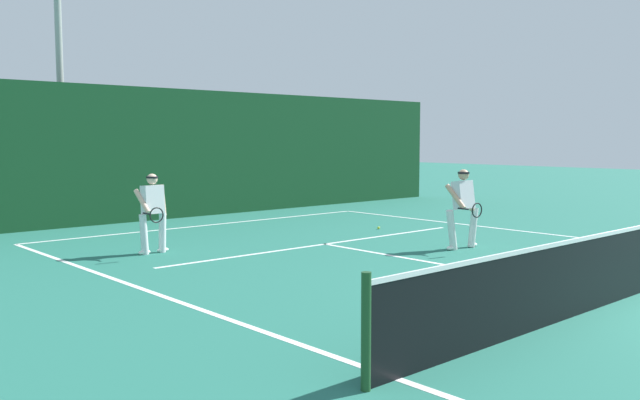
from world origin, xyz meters
The scene contains 12 objects.
ground_plane centered at (0.00, 0.00, 0.00)m, with size 80.00×80.00×0.00m, color #236858.
court_line_baseline_far centered at (0.00, 10.68, 0.00)m, with size 9.76×0.10×0.01m, color white.
court_line_sideline_left centered at (-4.88, 0.00, 0.00)m, with size 0.10×21.36×0.01m, color white.
court_line_service centered at (0.00, 6.36, 0.00)m, with size 7.96×0.10×0.01m, color white.
court_line_centre centered at (0.00, 3.20, 0.00)m, with size 0.10×6.40×0.01m, color white.
tennis_net centered at (0.00, 0.00, 0.51)m, with size 10.70×0.09×1.06m.
player_near centered at (1.68, 4.08, 0.88)m, with size 0.93×0.87×1.61m.
player_far centered at (-3.25, 7.73, 0.85)m, with size 0.73×0.87×1.55m.
tennis_ball centered at (2.57, 7.22, 0.03)m, with size 0.07×0.07×0.07m, color #D1E033.
tennis_ball_extra centered at (2.61, 1.75, 0.03)m, with size 0.07×0.07×0.07m, color #D1E033.
back_fence_windscreen centered at (0.00, 12.62, 1.80)m, with size 21.05×0.12×3.60m, color #134121.
light_pole centered at (-2.64, 13.77, 4.02)m, with size 0.55×0.44×6.42m.
Camera 1 is at (-9.45, -4.02, 2.22)m, focal length 37.77 mm.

